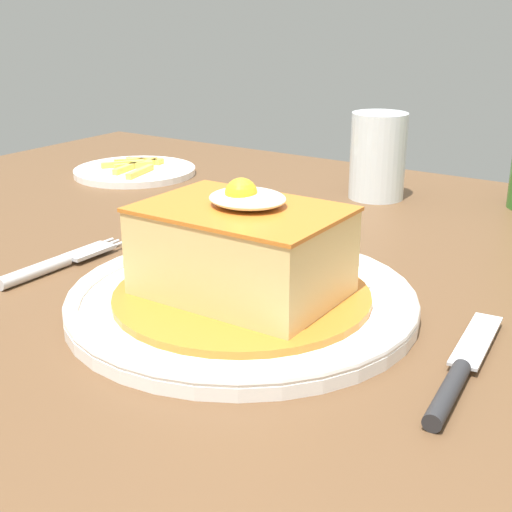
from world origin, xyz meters
TOP-DOWN VIEW (x-y plane):
  - dining_table at (0.00, 0.00)m, footprint 1.22×0.84m
  - main_plate at (0.05, -0.12)m, footprint 0.28×0.28m
  - sandwich_meal at (0.05, -0.12)m, footprint 0.20×0.20m
  - fork at (-0.14, -0.14)m, footprint 0.02×0.14m
  - knife at (0.23, -0.14)m, footprint 0.03×0.17m
  - drinking_glass at (-0.01, 0.25)m, footprint 0.07×0.07m
  - side_plate_fries at (-0.34, 0.18)m, footprint 0.17×0.17m

SIDE VIEW (x-z plane):
  - dining_table at x=0.00m, z-range 0.25..0.97m
  - side_plate_fries at x=-0.34m, z-range 0.72..0.74m
  - fork at x=-0.14m, z-range 0.72..0.73m
  - knife at x=0.23m, z-range 0.72..0.73m
  - main_plate at x=0.05m, z-range 0.72..0.74m
  - drinking_glass at x=-0.01m, z-range 0.71..0.82m
  - sandwich_meal at x=0.05m, z-range 0.72..0.82m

